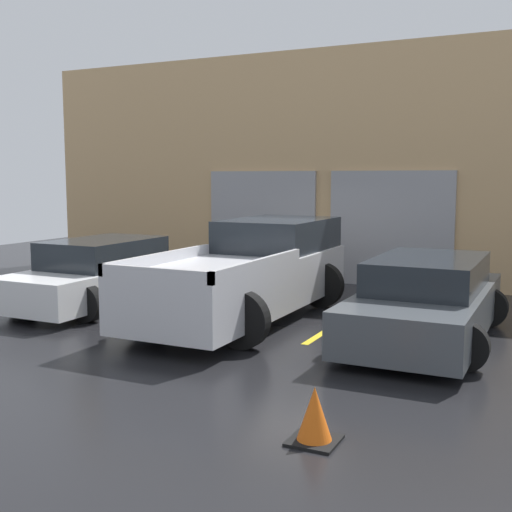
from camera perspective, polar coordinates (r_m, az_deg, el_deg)
ground_plane at (r=12.98m, az=2.28°, el=-4.25°), size 28.00×28.00×0.00m
shophouse_building at (r=15.81m, az=7.13°, el=7.77°), size 16.51×0.68×5.58m
pickup_truck at (r=11.61m, az=-0.43°, el=-1.46°), size 2.54×5.55×1.72m
sedan_white at (r=13.13m, az=-13.55°, el=-1.58°), size 2.18×4.28×1.31m
sedan_side at (r=10.38m, az=14.91°, el=-3.90°), size 2.21×4.55×1.30m
parking_stripe_far_left at (r=14.27m, az=-18.52°, el=-3.57°), size 0.12×2.20×0.01m
parking_stripe_left at (r=12.28m, az=-7.76°, el=-4.94°), size 0.12×2.20×0.01m
parking_stripe_centre at (r=10.88m, az=6.46°, el=-6.48°), size 0.12×2.20×0.01m
traffic_cone at (r=6.36m, az=5.22°, el=-14.04°), size 0.47×0.47×0.55m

